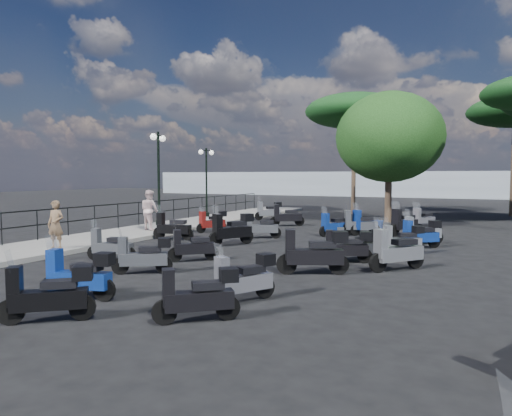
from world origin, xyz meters
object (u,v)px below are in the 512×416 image
at_px(scooter_5, 269,211).
at_px(scooter_10, 261,228).
at_px(scooter_21, 421,235).
at_px(scooter_20, 396,252).
at_px(scooter_11, 286,217).
at_px(scooter_9, 232,230).
at_px(scooter_18, 198,296).
at_px(broadleaf_tree, 389,137).
at_px(pedestrian_far, 149,210).
at_px(pine_2, 354,111).
at_px(scooter_12, 48,295).
at_px(scooter_16, 404,223).
at_px(lamp_post_2, 206,178).
at_px(scooter_22, 366,224).
at_px(scooter_19, 243,279).
at_px(scooter_2, 143,256).
at_px(scooter_4, 212,222).
at_px(scooter_17, 333,226).
at_px(scooter_15, 346,247).
at_px(scooter_14, 358,245).
at_px(scooter_3, 172,228).
at_px(lamp_post_1, 159,172).
at_px(scooter_8, 192,247).
at_px(scooter_28, 423,220).
at_px(woman, 56,224).
at_px(scooter_1, 110,247).
at_px(scooter_26, 402,240).
at_px(scooter_13, 314,253).
at_px(scooter_23, 359,224).
at_px(scooter_7, 78,276).

bearing_deg(scooter_5, scooter_10, 151.82).
bearing_deg(scooter_21, scooter_20, 136.06).
bearing_deg(scooter_11, scooter_9, 152.74).
distance_m(scooter_18, broadleaf_tree, 18.98).
relative_size(pedestrian_far, pine_2, 0.22).
height_order(scooter_12, scooter_16, scooter_16).
height_order(lamp_post_2, scooter_22, lamp_post_2).
bearing_deg(scooter_22, scooter_19, 128.84).
relative_size(scooter_2, scooter_22, 0.95).
distance_m(scooter_16, scooter_19, 11.91).
bearing_deg(scooter_16, scooter_9, 72.95).
relative_size(scooter_4, scooter_9, 0.83).
bearing_deg(scooter_17, scooter_15, 141.43).
xyz_separation_m(scooter_5, scooter_14, (7.40, -10.16, -0.04)).
bearing_deg(lamp_post_2, scooter_4, -44.77).
xyz_separation_m(pedestrian_far, scooter_3, (2.08, -1.24, -0.55)).
distance_m(lamp_post_2, scooter_14, 14.26).
distance_m(lamp_post_1, lamp_post_2, 4.91).
distance_m(scooter_8, scooter_16, 9.86).
height_order(lamp_post_2, scooter_8, lamp_post_2).
distance_m(scooter_4, scooter_9, 3.90).
relative_size(scooter_12, scooter_19, 0.95).
distance_m(scooter_18, scooter_28, 15.74).
bearing_deg(pedestrian_far, scooter_18, 146.20).
height_order(woman, broadleaf_tree, broadleaf_tree).
bearing_deg(scooter_18, scooter_1, 15.75).
bearing_deg(scooter_20, scooter_2, 68.35).
xyz_separation_m(scooter_15, scooter_20, (1.43, -0.48, 0.04)).
xyz_separation_m(scooter_2, broadleaf_tree, (3.27, 15.94, 4.05)).
bearing_deg(scooter_11, scooter_22, -143.74).
relative_size(pedestrian_far, scooter_22, 1.23).
bearing_deg(scooter_26, pedestrian_far, 50.96).
xyz_separation_m(scooter_4, scooter_13, (6.78, -6.30, 0.10)).
xyz_separation_m(scooter_12, scooter_23, (2.08, 13.49, -0.00)).
distance_m(scooter_8, scooter_23, 8.38).
distance_m(scooter_5, pine_2, 9.25).
bearing_deg(woman, scooter_5, 71.29).
distance_m(lamp_post_2, scooter_9, 10.29).
bearing_deg(scooter_21, scooter_3, 60.61).
bearing_deg(scooter_7, scooter_14, -45.83).
height_order(scooter_7, scooter_26, scooter_7).
xyz_separation_m(scooter_5, scooter_19, (6.43, -15.49, -0.04)).
bearing_deg(scooter_3, scooter_13, -127.01).
distance_m(lamp_post_2, pedestrian_far, 6.91).
relative_size(scooter_2, scooter_9, 0.80).
xyz_separation_m(scooter_7, scooter_23, (2.73, 12.24, -0.02)).
xyz_separation_m(pedestrian_far, scooter_4, (2.22, 1.48, -0.56)).
bearing_deg(scooter_19, scooter_15, -69.09).
xyz_separation_m(scooter_2, scooter_5, (-2.98, 14.32, 0.04)).
bearing_deg(scooter_20, pedestrian_far, 21.37).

